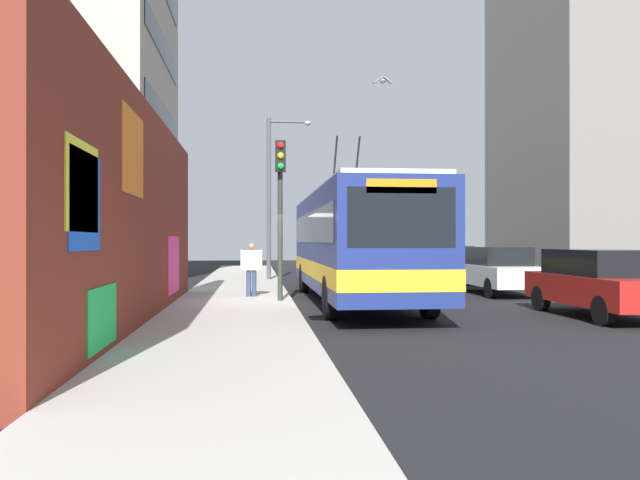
{
  "coord_description": "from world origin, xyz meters",
  "views": [
    {
      "loc": [
        -17.13,
        1.04,
        1.78
      ],
      "look_at": [
        2.87,
        -1.07,
        1.81
      ],
      "focal_mm": 34.74,
      "sensor_mm": 36.0,
      "label": 1
    }
  ],
  "objects_px": {
    "parked_car_silver": "(413,260)",
    "street_lamp": "(274,187)",
    "traffic_light": "(280,193)",
    "parked_car_red": "(600,281)",
    "parked_car_white": "(496,269)",
    "pedestrian_midblock": "(251,265)",
    "city_bus": "(354,241)",
    "parked_car_dark_gray": "(447,263)"
  },
  "relations": [
    {
      "from": "parked_car_white",
      "to": "street_lamp",
      "type": "xyz_separation_m",
      "value": [
        6.43,
        7.24,
        3.27
      ]
    },
    {
      "from": "pedestrian_midblock",
      "to": "parked_car_white",
      "type": "bearing_deg",
      "value": -77.82
    },
    {
      "from": "parked_car_red",
      "to": "traffic_light",
      "type": "distance_m",
      "value": 8.31
    },
    {
      "from": "city_bus",
      "to": "parked_car_dark_gray",
      "type": "distance_m",
      "value": 9.38
    },
    {
      "from": "parked_car_dark_gray",
      "to": "traffic_light",
      "type": "xyz_separation_m",
      "value": [
        -8.48,
        7.35,
        2.25
      ]
    },
    {
      "from": "parked_car_dark_gray",
      "to": "street_lamp",
      "type": "bearing_deg",
      "value": 81.11
    },
    {
      "from": "parked_car_silver",
      "to": "street_lamp",
      "type": "bearing_deg",
      "value": 121.6
    },
    {
      "from": "parked_car_white",
      "to": "pedestrian_midblock",
      "type": "xyz_separation_m",
      "value": [
        -1.76,
        8.14,
        0.23
      ]
    },
    {
      "from": "pedestrian_midblock",
      "to": "street_lamp",
      "type": "bearing_deg",
      "value": -6.26
    },
    {
      "from": "parked_car_silver",
      "to": "pedestrian_midblock",
      "type": "relative_size",
      "value": 2.7
    },
    {
      "from": "parked_car_white",
      "to": "parked_car_silver",
      "type": "bearing_deg",
      "value": 0.0
    },
    {
      "from": "city_bus",
      "to": "traffic_light",
      "type": "distance_m",
      "value": 2.61
    },
    {
      "from": "parked_car_red",
      "to": "pedestrian_midblock",
      "type": "distance_m",
      "value": 9.34
    },
    {
      "from": "parked_car_red",
      "to": "street_lamp",
      "type": "distance_m",
      "value": 15.04
    },
    {
      "from": "city_bus",
      "to": "parked_car_red",
      "type": "distance_m",
      "value": 6.56
    },
    {
      "from": "parked_car_silver",
      "to": "traffic_light",
      "type": "height_order",
      "value": "traffic_light"
    },
    {
      "from": "pedestrian_midblock",
      "to": "street_lamp",
      "type": "distance_m",
      "value": 8.78
    },
    {
      "from": "parked_car_silver",
      "to": "street_lamp",
      "type": "xyz_separation_m",
      "value": [
        -4.46,
        7.24,
        3.27
      ]
    },
    {
      "from": "parked_car_red",
      "to": "parked_car_white",
      "type": "distance_m",
      "value": 6.33
    },
    {
      "from": "parked_car_red",
      "to": "pedestrian_midblock",
      "type": "height_order",
      "value": "pedestrian_midblock"
    },
    {
      "from": "city_bus",
      "to": "parked_car_white",
      "type": "height_order",
      "value": "city_bus"
    },
    {
      "from": "traffic_light",
      "to": "city_bus",
      "type": "bearing_deg",
      "value": -71.16
    },
    {
      "from": "street_lamp",
      "to": "traffic_light",
      "type": "bearing_deg",
      "value": 179.36
    },
    {
      "from": "parked_car_dark_gray",
      "to": "city_bus",
      "type": "bearing_deg",
      "value": 146.12
    },
    {
      "from": "parked_car_white",
      "to": "parked_car_dark_gray",
      "type": "relative_size",
      "value": 1.07
    },
    {
      "from": "parked_car_silver",
      "to": "parked_car_dark_gray",
      "type": "bearing_deg",
      "value": 180.0
    },
    {
      "from": "parked_car_red",
      "to": "parked_car_dark_gray",
      "type": "xyz_separation_m",
      "value": [
        11.63,
        0.0,
        -0.0
      ]
    },
    {
      "from": "city_bus",
      "to": "parked_car_red",
      "type": "height_order",
      "value": "city_bus"
    },
    {
      "from": "parked_car_white",
      "to": "parked_car_red",
      "type": "bearing_deg",
      "value": -180.0
    },
    {
      "from": "parked_car_red",
      "to": "parked_car_silver",
      "type": "relative_size",
      "value": 1.02
    },
    {
      "from": "parked_car_dark_gray",
      "to": "parked_car_silver",
      "type": "relative_size",
      "value": 0.99
    },
    {
      "from": "parked_car_red",
      "to": "parked_car_silver",
      "type": "height_order",
      "value": "same"
    },
    {
      "from": "parked_car_silver",
      "to": "traffic_light",
      "type": "bearing_deg",
      "value": 152.41
    },
    {
      "from": "parked_car_red",
      "to": "parked_car_dark_gray",
      "type": "distance_m",
      "value": 11.63
    },
    {
      "from": "parked_car_silver",
      "to": "traffic_light",
      "type": "distance_m",
      "value": 16.03
    },
    {
      "from": "traffic_light",
      "to": "pedestrian_midblock",
      "type": "bearing_deg",
      "value": 29.12
    },
    {
      "from": "pedestrian_midblock",
      "to": "traffic_light",
      "type": "height_order",
      "value": "traffic_light"
    },
    {
      "from": "city_bus",
      "to": "parked_car_red",
      "type": "relative_size",
      "value": 2.7
    },
    {
      "from": "parked_car_red",
      "to": "street_lamp",
      "type": "xyz_separation_m",
      "value": [
        12.77,
        7.24,
        3.27
      ]
    },
    {
      "from": "parked_car_dark_gray",
      "to": "traffic_light",
      "type": "height_order",
      "value": "traffic_light"
    },
    {
      "from": "parked_car_red",
      "to": "parked_car_silver",
      "type": "xyz_separation_m",
      "value": [
        17.22,
        0.0,
        0.0
      ]
    },
    {
      "from": "parked_car_white",
      "to": "parked_car_silver",
      "type": "height_order",
      "value": "same"
    }
  ]
}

